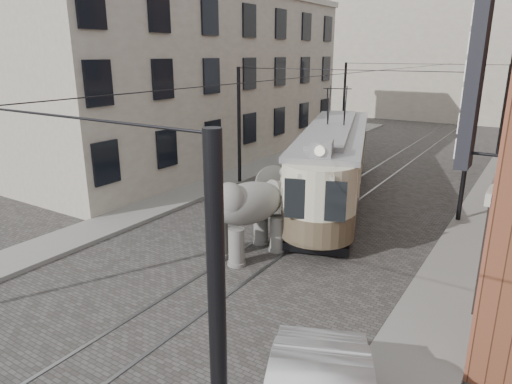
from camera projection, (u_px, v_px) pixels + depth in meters
The scene contains 9 objects.
ground at pixel (273, 245), 16.45m from camera, with size 120.00×120.00×0.00m, color #45423F.
tram_rails at pixel (273, 245), 16.44m from camera, with size 1.54×80.00×0.02m, color slate, non-canonical shape.
sidewalk_right at pixel (450, 287), 13.33m from camera, with size 2.00×60.00×0.15m, color slate.
sidewalk_left at pixel (144, 211), 19.77m from camera, with size 2.00×60.00×0.15m, color slate.
stucco_building at pixel (204, 80), 28.72m from camera, with size 7.00×24.00×10.00m, color gray.
distant_block at pixel (472, 50), 46.65m from camera, with size 28.00×10.00×14.00m, color gray.
catenary at pixel (329, 141), 19.71m from camera, with size 11.00×30.20×6.00m, color black, non-canonical shape.
tram at pixel (335, 146), 20.76m from camera, with size 2.70×13.09×5.20m, color beige, non-canonical shape.
elephant at pixel (249, 215), 15.38m from camera, with size 2.52×4.58×2.80m, color #65625D, non-canonical shape.
Camera 1 is at (7.65, -13.12, 6.62)m, focal length 31.99 mm.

